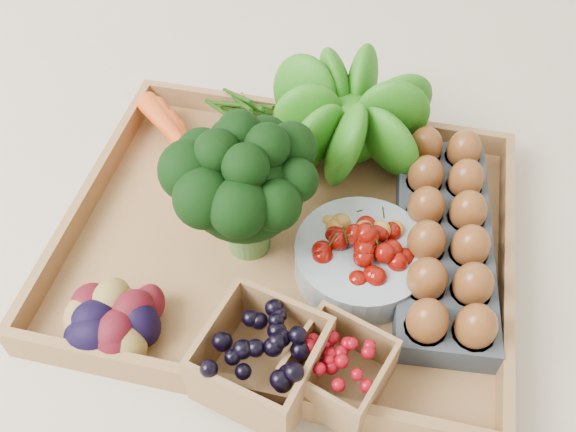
% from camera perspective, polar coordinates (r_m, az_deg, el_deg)
% --- Properties ---
extents(ground, '(4.00, 4.00, 0.00)m').
position_cam_1_polar(ground, '(0.83, 0.00, -2.65)').
color(ground, beige).
rests_on(ground, ground).
extents(tray, '(0.55, 0.45, 0.01)m').
position_cam_1_polar(tray, '(0.83, 0.00, -2.34)').
color(tray, '#A07343').
rests_on(tray, ground).
extents(carrots, '(0.22, 0.16, 0.05)m').
position_cam_1_polar(carrots, '(0.90, -8.99, 5.50)').
color(carrots, '#DE4916').
rests_on(carrots, tray).
extents(lettuce, '(0.15, 0.15, 0.15)m').
position_cam_1_polar(lettuce, '(0.88, 5.49, 9.25)').
color(lettuce, '#1A5C0E').
rests_on(lettuce, tray).
extents(broccoli, '(0.18, 0.18, 0.14)m').
position_cam_1_polar(broccoli, '(0.76, -3.70, 0.71)').
color(broccoli, black).
rests_on(broccoli, tray).
extents(cherry_bowl, '(0.16, 0.16, 0.04)m').
position_cam_1_polar(cherry_bowl, '(0.78, 6.54, -3.78)').
color(cherry_bowl, '#8C9EA5').
rests_on(cherry_bowl, tray).
extents(egg_carton, '(0.14, 0.33, 0.04)m').
position_cam_1_polar(egg_carton, '(0.82, 13.58, -2.33)').
color(egg_carton, '#384048').
rests_on(egg_carton, tray).
extents(potatoes, '(0.13, 0.13, 0.08)m').
position_cam_1_polar(potatoes, '(0.74, -15.30, -8.29)').
color(potatoes, '#450B13').
rests_on(potatoes, tray).
extents(punnet_blackberry, '(0.14, 0.14, 0.08)m').
position_cam_1_polar(punnet_blackberry, '(0.69, -2.40, -12.53)').
color(punnet_blackberry, black).
rests_on(punnet_blackberry, tray).
extents(punnet_raspberry, '(0.12, 0.12, 0.06)m').
position_cam_1_polar(punnet_raspberry, '(0.69, 4.50, -13.39)').
color(punnet_raspberry, maroon).
rests_on(punnet_raspberry, tray).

